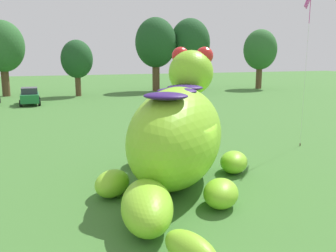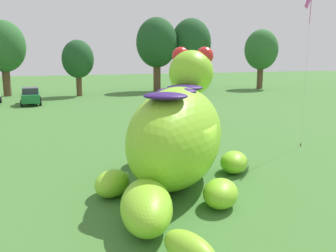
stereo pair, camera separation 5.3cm
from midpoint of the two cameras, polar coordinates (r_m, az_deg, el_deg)
name	(u,v)px [view 2 (the right image)]	position (r m, az deg, el deg)	size (l,w,h in m)	color
ground_plane	(182,191)	(13.39, 2.32, -10.31)	(160.00, 160.00, 0.00)	#427533
giant_inflatable_creature	(177,135)	(13.68, 1.53, -1.40)	(7.16, 10.14, 5.26)	#8CD12D
car_green	(31,96)	(38.66, -20.86, 4.46)	(1.98, 4.12, 1.72)	#1E7238
tree_mid_left	(4,47)	(47.58, -24.57, 11.34)	(5.03, 5.03, 8.93)	brown
tree_centre_left	(78,59)	(44.93, -14.05, 10.19)	(3.76, 3.76, 6.68)	brown
tree_centre	(157,43)	(49.94, -1.76, 12.98)	(5.56, 5.56, 9.87)	brown
tree_centre_right	(191,43)	(51.88, 3.70, 12.93)	(5.59, 5.59, 9.92)	brown
tree_mid_right	(261,50)	(55.17, 14.58, 11.57)	(4.82, 4.82, 8.55)	brown
spectator_near_inflatable	(209,112)	(26.07, 6.52, 2.18)	(0.38, 0.26, 1.71)	#726656
spectator_mid_field	(174,98)	(34.63, 0.99, 4.48)	(0.38, 0.26, 1.71)	black
spectator_wandering	(200,111)	(26.60, 5.19, 2.39)	(0.38, 0.26, 1.71)	#2D334C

